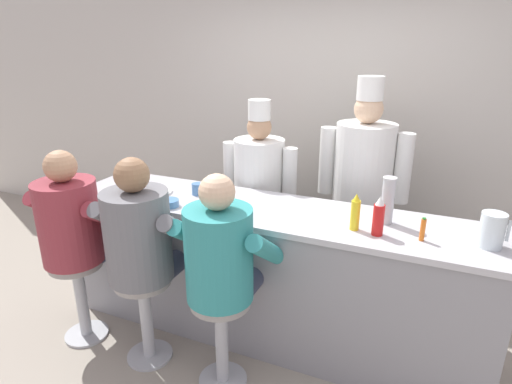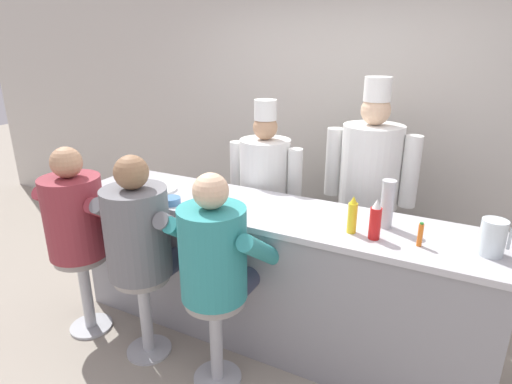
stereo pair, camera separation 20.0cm
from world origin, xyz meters
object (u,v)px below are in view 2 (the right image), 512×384
breakfast_plate (160,189)px  cup_stack_steel (387,204)px  hot_sauce_bottle_orange (420,235)px  cook_in_whites_near (265,190)px  cook_in_whites_far (369,186)px  water_pitcher_clear (493,237)px  ketchup_bottle_red (375,220)px  coffee_mug_blue (201,188)px  mustard_bottle_yellow (352,216)px  diner_seated_teal (216,259)px  diner_seated_grey (142,237)px  diner_seated_maroon (80,222)px  cereal_bowl (171,201)px

breakfast_plate → cup_stack_steel: cup_stack_steel is taller
hot_sauce_bottle_orange → cook_in_whites_near: cook_in_whites_near is taller
cook_in_whites_far → water_pitcher_clear: bearing=-44.4°
ketchup_bottle_red → coffee_mug_blue: 1.36m
mustard_bottle_yellow → cup_stack_steel: 0.25m
diner_seated_teal → cup_stack_steel: bearing=36.1°
mustard_bottle_yellow → diner_seated_grey: size_ratio=0.16×
hot_sauce_bottle_orange → diner_seated_grey: diner_seated_grey is taller
mustard_bottle_yellow → water_pitcher_clear: 0.75m
water_pitcher_clear → cook_in_whites_far: cook_in_whites_far is taller
diner_seated_grey → cook_in_whites_near: size_ratio=0.87×
diner_seated_maroon → diner_seated_grey: (0.58, 0.00, 0.01)m
coffee_mug_blue → diner_seated_grey: (-0.07, -0.61, -0.17)m
ketchup_bottle_red → cook_in_whites_far: (-0.25, 0.93, -0.11)m
breakfast_plate → cereal_bowl: size_ratio=1.92×
diner_seated_grey → diner_seated_maroon: bearing=-179.9°
mustard_bottle_yellow → coffee_mug_blue: bearing=172.2°
cup_stack_steel → diner_seated_maroon: 2.13m
diner_seated_teal → breakfast_plate: bearing=148.7°
water_pitcher_clear → cook_in_whites_far: size_ratio=0.11×
water_pitcher_clear → breakfast_plate: 2.27m
hot_sauce_bottle_orange → breakfast_plate: hot_sauce_bottle_orange is taller
breakfast_plate → cook_in_whites_far: 1.65m
cereal_bowl → diner_seated_teal: bearing=-28.7°
hot_sauce_bottle_orange → coffee_mug_blue: bearing=174.1°
water_pitcher_clear → diner_seated_teal: (-1.43, -0.51, -0.24)m
water_pitcher_clear → cook_in_whites_near: 1.80m
cereal_bowl → diner_seated_grey: (-0.01, -0.31, -0.15)m
cereal_bowl → breakfast_plate: bearing=143.6°
coffee_mug_blue → diner_seated_grey: diner_seated_grey is taller
diner_seated_grey → cook_in_whites_near: cook_in_whites_near is taller
ketchup_bottle_red → hot_sauce_bottle_orange: size_ratio=1.72×
water_pitcher_clear → diner_seated_maroon: 2.66m
cereal_bowl → cook_in_whites_far: size_ratio=0.07×
breakfast_plate → diner_seated_maroon: bearing=-123.0°
mustard_bottle_yellow → cook_in_whites_far: size_ratio=0.13×
ketchup_bottle_red → cup_stack_steel: cup_stack_steel is taller
breakfast_plate → cereal_bowl: 0.32m
hot_sauce_bottle_orange → coffee_mug_blue: hot_sauce_bottle_orange is taller
coffee_mug_blue → cereal_bowl: bearing=-101.5°
hot_sauce_bottle_orange → cup_stack_steel: (-0.23, 0.18, 0.08)m
cup_stack_steel → cook_in_whites_near: bearing=154.6°
coffee_mug_blue → diner_seated_teal: diner_seated_teal is taller
breakfast_plate → coffee_mug_blue: coffee_mug_blue is taller
diner_seated_teal → cook_in_whites_near: (-0.24, 1.14, 0.04)m
water_pitcher_clear → cook_in_whites_far: bearing=135.6°
breakfast_plate → cup_stack_steel: 1.70m
cereal_bowl → diner_seated_maroon: size_ratio=0.09×
cook_in_whites_far → breakfast_plate: bearing=-149.0°
water_pitcher_clear → coffee_mug_blue: water_pitcher_clear is taller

